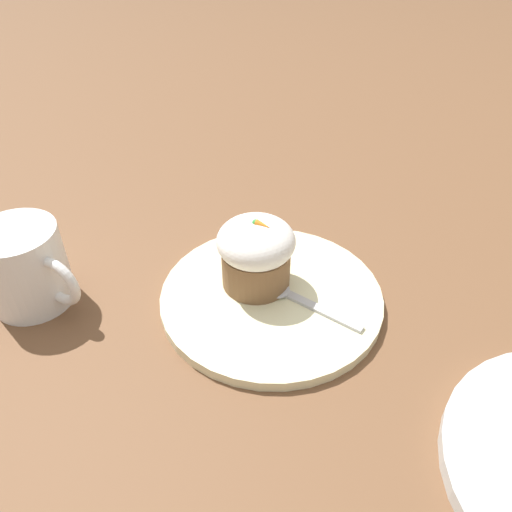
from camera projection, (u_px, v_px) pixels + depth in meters
The scene contains 5 objects.
ground_plane at pixel (271, 301), 0.58m from camera, with size 4.00×4.00×0.00m, color brown.
dessert_plate at pixel (271, 297), 0.58m from camera, with size 0.25×0.25×0.01m.
carrot_cake at pixel (256, 252), 0.56m from camera, with size 0.09×0.09×0.09m.
spoon at pixel (288, 295), 0.56m from camera, with size 0.13×0.04×0.01m.
coffee_cup at pixel (26, 267), 0.55m from camera, with size 0.13×0.09×0.10m.
Camera 1 is at (0.19, -0.38, 0.40)m, focal length 35.00 mm.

